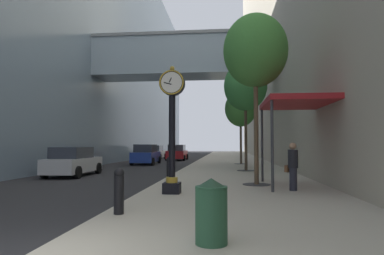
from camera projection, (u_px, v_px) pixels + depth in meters
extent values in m
plane|color=#262628|center=(195.00, 163.00, 31.12)|extent=(110.00, 110.00, 0.00)
cube|color=#ADA593|center=(231.00, 161.00, 33.76)|extent=(6.76, 80.00, 0.14)
cube|color=slate|center=(86.00, 42.00, 35.98)|extent=(9.00, 80.00, 25.54)
cube|color=#93A8B7|center=(185.00, 59.00, 27.06)|extent=(14.99, 3.20, 3.00)
cube|color=gray|center=(185.00, 39.00, 27.15)|extent=(14.99, 3.40, 0.24)
cube|color=black|center=(172.00, 188.00, 10.92)|extent=(0.55, 0.55, 0.35)
cylinder|color=gold|center=(172.00, 180.00, 10.93)|extent=(0.38, 0.38, 0.18)
cylinder|color=black|center=(172.00, 136.00, 11.00)|extent=(0.22, 0.22, 2.68)
cylinder|color=black|center=(172.00, 83.00, 11.09)|extent=(0.84, 0.28, 0.84)
torus|color=gold|center=(171.00, 82.00, 10.94)|extent=(0.82, 0.05, 0.82)
cylinder|color=white|center=(171.00, 82.00, 10.94)|extent=(0.69, 0.01, 0.69)
cylinder|color=white|center=(173.00, 84.00, 11.24)|extent=(0.69, 0.01, 0.69)
sphere|color=gold|center=(172.00, 68.00, 11.11)|extent=(0.16, 0.16, 0.16)
cube|color=black|center=(170.00, 80.00, 10.94)|extent=(0.10, 0.01, 0.17)
cube|color=black|center=(168.00, 83.00, 10.94)|extent=(0.26, 0.01, 0.10)
cylinder|color=black|center=(119.00, 195.00, 7.68)|extent=(0.23, 0.23, 0.88)
sphere|color=black|center=(119.00, 173.00, 7.71)|extent=(0.24, 0.24, 0.24)
cylinder|color=black|center=(169.00, 171.00, 14.42)|extent=(0.23, 0.23, 0.88)
sphere|color=black|center=(169.00, 160.00, 14.45)|extent=(0.24, 0.24, 0.24)
cylinder|color=#333335|center=(257.00, 184.00, 13.24)|extent=(1.10, 1.10, 0.02)
cylinder|color=brown|center=(256.00, 129.00, 13.35)|extent=(0.18, 0.18, 4.42)
ellipsoid|color=#428438|center=(255.00, 50.00, 13.51)|extent=(2.58, 2.58, 2.97)
cylinder|color=#333335|center=(246.00, 171.00, 20.30)|extent=(1.10, 1.10, 0.02)
cylinder|color=#4C3D2D|center=(246.00, 136.00, 20.40)|extent=(0.18, 0.18, 4.19)
ellipsoid|color=#387F3D|center=(245.00, 86.00, 20.56)|extent=(2.64, 2.64, 3.03)
cylinder|color=#333335|center=(241.00, 164.00, 27.36)|extent=(1.10, 1.10, 0.02)
cylinder|color=#4C3D2D|center=(241.00, 142.00, 27.45)|extent=(0.18, 0.18, 3.58)
ellipsoid|color=#428438|center=(241.00, 109.00, 27.59)|extent=(2.59, 2.59, 2.98)
cylinder|color=#234C33|center=(211.00, 215.00, 5.38)|extent=(0.52, 0.52, 0.92)
cone|color=#183523|center=(211.00, 183.00, 5.41)|extent=(0.53, 0.53, 0.16)
cylinder|color=#23232D|center=(293.00, 179.00, 11.56)|extent=(0.36, 0.36, 0.78)
cylinder|color=black|center=(293.00, 159.00, 11.60)|extent=(0.48, 0.48, 0.63)
sphere|color=#9E7556|center=(293.00, 146.00, 11.62)|extent=(0.24, 0.24, 0.24)
cube|color=brown|center=(287.00, 169.00, 11.73)|extent=(0.22, 0.23, 0.24)
cube|color=maroon|center=(296.00, 103.00, 12.85)|extent=(2.40, 3.60, 0.20)
cylinder|color=#333338|center=(272.00, 144.00, 11.29)|extent=(0.10, 0.10, 3.20)
cylinder|color=#333338|center=(262.00, 144.00, 14.47)|extent=(0.10, 0.10, 3.20)
cube|color=#AD191E|center=(177.00, 154.00, 36.78)|extent=(1.91, 4.23, 0.82)
cube|color=#282D38|center=(177.00, 148.00, 36.61)|extent=(1.67, 2.37, 0.67)
cylinder|color=black|center=(171.00, 157.00, 38.27)|extent=(0.23, 0.64, 0.64)
cylinder|color=black|center=(187.00, 157.00, 38.10)|extent=(0.23, 0.64, 0.64)
cylinder|color=black|center=(167.00, 158.00, 35.43)|extent=(0.23, 0.64, 0.64)
cylinder|color=black|center=(184.00, 158.00, 35.25)|extent=(0.23, 0.64, 0.64)
cube|color=navy|center=(146.00, 157.00, 29.18)|extent=(1.87, 4.52, 0.84)
cube|color=#282D38|center=(146.00, 148.00, 29.00)|extent=(1.61, 2.55, 0.69)
cylinder|color=black|center=(140.00, 160.00, 30.75)|extent=(0.24, 0.65, 0.64)
cylinder|color=black|center=(159.00, 160.00, 30.61)|extent=(0.24, 0.65, 0.64)
cylinder|color=black|center=(132.00, 161.00, 27.72)|extent=(0.24, 0.65, 0.64)
cylinder|color=black|center=(153.00, 162.00, 27.58)|extent=(0.24, 0.65, 0.64)
cube|color=#B7BABF|center=(74.00, 165.00, 18.50)|extent=(1.88, 4.43, 0.76)
cube|color=#282D38|center=(72.00, 153.00, 18.32)|extent=(1.61, 2.50, 0.62)
cylinder|color=black|center=(70.00, 168.00, 20.03)|extent=(0.24, 0.65, 0.64)
cylinder|color=black|center=(98.00, 168.00, 19.91)|extent=(0.24, 0.65, 0.64)
cylinder|color=black|center=(45.00, 172.00, 17.07)|extent=(0.24, 0.65, 0.64)
cylinder|color=black|center=(78.00, 172.00, 16.95)|extent=(0.24, 0.65, 0.64)
cube|color=silver|center=(155.00, 154.00, 38.98)|extent=(1.91, 4.19, 0.77)
cube|color=#282D38|center=(154.00, 148.00, 38.81)|extent=(1.68, 2.35, 0.63)
cylinder|color=black|center=(149.00, 156.00, 40.48)|extent=(0.22, 0.64, 0.64)
cylinder|color=black|center=(165.00, 156.00, 40.28)|extent=(0.22, 0.64, 0.64)
cylinder|color=black|center=(144.00, 157.00, 37.66)|extent=(0.22, 0.64, 0.64)
cylinder|color=black|center=(160.00, 157.00, 37.46)|extent=(0.22, 0.64, 0.64)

